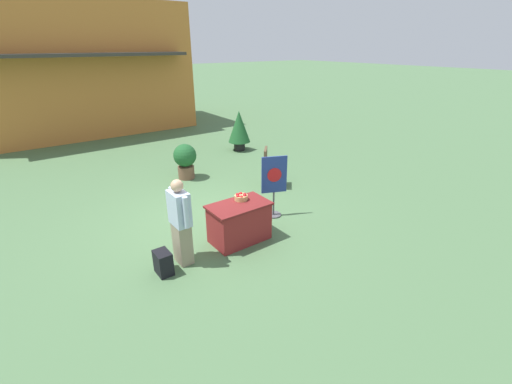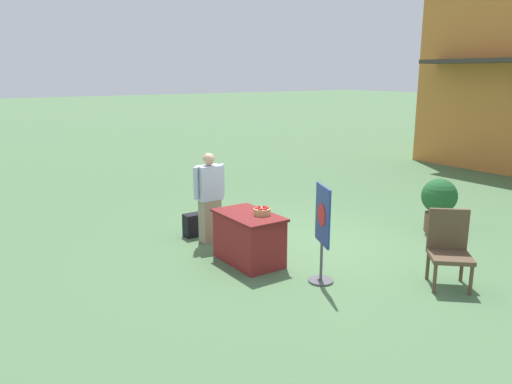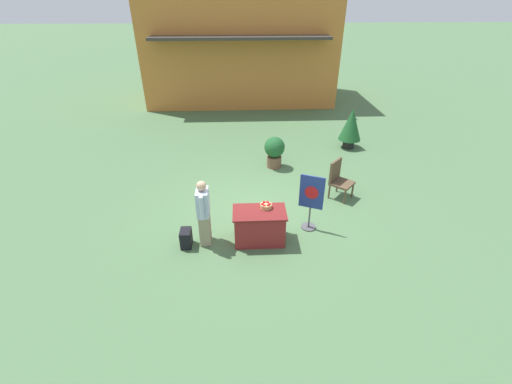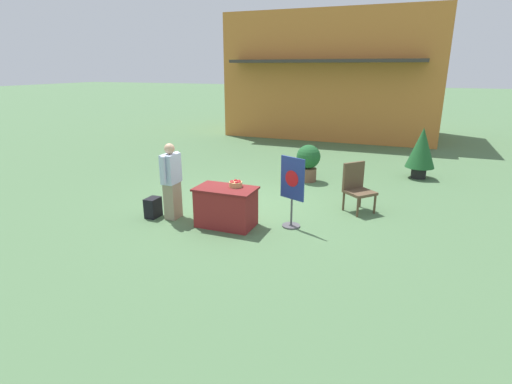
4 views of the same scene
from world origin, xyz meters
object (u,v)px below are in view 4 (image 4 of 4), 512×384
(backpack, at_px, (153,207))
(potted_plant_far_left, at_px, (308,161))
(apple_basket, at_px, (236,184))
(poster_board, at_px, (292,190))
(person_visitor, at_px, (172,181))
(patio_chair, at_px, (357,185))
(potted_plant_near_right, at_px, (421,149))
(display_table, at_px, (226,207))

(backpack, distance_m, potted_plant_far_left, 4.59)
(apple_basket, xyz_separation_m, poster_board, (1.07, 0.28, -0.08))
(person_visitor, height_order, patio_chair, person_visitor)
(person_visitor, xyz_separation_m, poster_board, (2.45, 0.45, -0.03))
(apple_basket, bearing_deg, poster_board, 14.83)
(apple_basket, bearing_deg, person_visitor, -173.32)
(person_visitor, bearing_deg, backpack, -165.83)
(person_visitor, distance_m, poster_board, 2.49)
(person_visitor, distance_m, potted_plant_near_right, 7.13)
(person_visitor, relative_size, patio_chair, 1.49)
(display_table, height_order, potted_plant_near_right, potted_plant_near_right)
(backpack, bearing_deg, person_visitor, 14.92)
(display_table, distance_m, backpack, 1.67)
(display_table, bearing_deg, backpack, -175.49)
(display_table, height_order, apple_basket, apple_basket)
(patio_chair, distance_m, potted_plant_far_left, 2.50)
(display_table, xyz_separation_m, potted_plant_far_left, (0.69, 3.80, 0.18))
(display_table, xyz_separation_m, potted_plant_near_right, (3.56, 5.27, 0.43))
(patio_chair, height_order, potted_plant_far_left, patio_chair)
(poster_board, distance_m, potted_plant_far_left, 3.42)
(person_visitor, height_order, potted_plant_far_left, person_visitor)
(apple_basket, height_order, backpack, apple_basket)
(apple_basket, distance_m, patio_chair, 2.74)
(display_table, height_order, backpack, display_table)
(potted_plant_near_right, bearing_deg, poster_board, -115.76)
(apple_basket, xyz_separation_m, potted_plant_far_left, (0.54, 3.65, -0.27))
(backpack, bearing_deg, potted_plant_near_right, 46.02)
(apple_basket, bearing_deg, backpack, -171.32)
(apple_basket, distance_m, poster_board, 1.11)
(apple_basket, xyz_separation_m, backpack, (-1.80, -0.28, -0.64))
(person_visitor, bearing_deg, apple_basket, 5.93)
(apple_basket, distance_m, potted_plant_far_left, 3.70)
(backpack, distance_m, patio_chair, 4.42)
(potted_plant_far_left, relative_size, potted_plant_near_right, 0.71)
(backpack, height_order, potted_plant_near_right, potted_plant_near_right)
(display_table, distance_m, potted_plant_near_right, 6.38)
(apple_basket, relative_size, poster_board, 0.18)
(poster_board, height_order, potted_plant_near_right, potted_plant_near_right)
(display_table, xyz_separation_m, person_visitor, (-1.22, -0.02, 0.41))
(backpack, relative_size, potted_plant_near_right, 0.29)
(apple_basket, height_order, person_visitor, person_visitor)
(patio_chair, xyz_separation_m, potted_plant_far_left, (-1.58, 1.94, 0.00))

